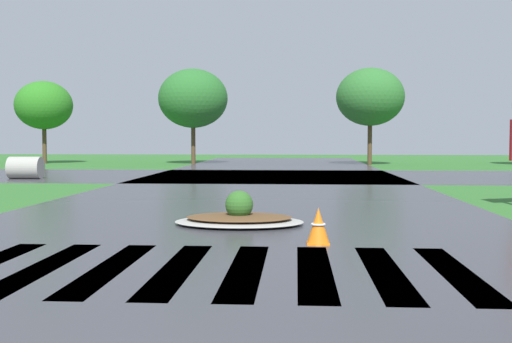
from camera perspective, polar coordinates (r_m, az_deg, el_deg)
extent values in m
cube|color=#35353A|center=(13.36, -1.08, -4.30)|extent=(11.25, 80.00, 0.01)
cube|color=#35353A|center=(28.09, 1.45, -0.40)|extent=(90.00, 10.13, 0.01)
cube|color=white|center=(8.89, -18.75, -8.23)|extent=(0.45, 3.45, 0.01)
cube|color=white|center=(8.59, -13.13, -8.54)|extent=(0.45, 3.45, 0.01)
cube|color=white|center=(8.38, -7.16, -8.78)|extent=(0.45, 3.45, 0.01)
cube|color=white|center=(8.26, -0.95, -8.94)|extent=(0.45, 3.45, 0.01)
cube|color=white|center=(8.24, 5.38, -8.98)|extent=(0.45, 3.45, 0.01)
cube|color=white|center=(8.31, 11.67, -8.92)|extent=(0.45, 3.45, 0.01)
cube|color=white|center=(8.48, 17.78, -8.76)|extent=(0.45, 3.45, 0.01)
ellipsoid|color=#9E9B93|center=(12.42, -1.55, -4.60)|extent=(2.57, 1.81, 0.12)
ellipsoid|color=brown|center=(12.41, -1.55, -4.19)|extent=(2.11, 1.48, 0.10)
sphere|color=#2D6023|center=(12.38, -1.55, -3.05)|extent=(0.56, 0.56, 0.56)
cylinder|color=#9E9B93|center=(27.94, -20.32, 0.33)|extent=(1.36, 0.98, 0.93)
cone|color=orange|center=(10.17, 5.71, -4.98)|extent=(0.38, 0.38, 0.60)
torus|color=white|center=(10.16, 5.71, -4.82)|extent=(0.24, 0.24, 0.04)
cube|color=orange|center=(10.21, 5.70, -6.56)|extent=(0.36, 0.36, 0.03)
cylinder|color=#4C3823|center=(43.90, -18.77, 2.37)|extent=(0.28, 0.28, 2.56)
ellipsoid|color=#29751E|center=(43.95, -18.83, 5.75)|extent=(3.76, 3.76, 3.20)
cylinder|color=#4C3823|center=(41.10, -5.75, 2.58)|extent=(0.28, 0.28, 2.71)
ellipsoid|color=#276528|center=(41.18, -5.77, 6.67)|extent=(4.52, 4.52, 3.85)
cylinder|color=#4C3823|center=(40.02, 10.36, 2.59)|extent=(0.28, 0.28, 2.79)
ellipsoid|color=#2C692C|center=(40.10, 10.40, 6.73)|extent=(4.28, 4.28, 3.64)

